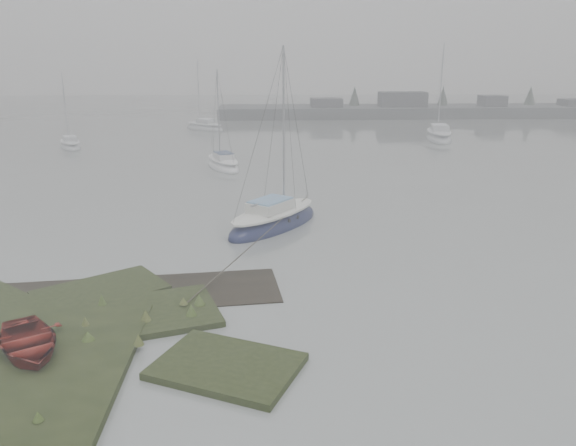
# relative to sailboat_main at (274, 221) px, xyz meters

# --- Properties ---
(ground) EXTENTS (160.00, 160.00, 0.00)m
(ground) POSITION_rel_sailboat_main_xyz_m (-1.99, 18.01, -0.27)
(ground) COLOR slate
(ground) RESTS_ON ground
(far_shoreline) EXTENTS (60.00, 8.00, 4.15)m
(far_shoreline) POSITION_rel_sailboat_main_xyz_m (24.86, 49.91, 0.58)
(far_shoreline) COLOR #4C4F51
(far_shoreline) RESTS_ON ground
(sailboat_main) EXTENTS (5.40, 6.17, 8.76)m
(sailboat_main) POSITION_rel_sailboat_main_xyz_m (0.00, 0.00, 0.00)
(sailboat_main) COLOR #12173A
(sailboat_main) RESTS_ON ground
(sailboat_white) EXTENTS (3.47, 5.50, 7.38)m
(sailboat_white) POSITION_rel_sailboat_main_xyz_m (-3.30, 14.74, -0.04)
(sailboat_white) COLOR white
(sailboat_white) RESTS_ON ground
(sailboat_far_a) EXTENTS (3.47, 5.07, 6.84)m
(sailboat_far_a) POSITION_rel_sailboat_main_xyz_m (-17.23, 24.65, -0.06)
(sailboat_far_a) COLOR #A5AAAF
(sailboat_far_a) RESTS_ON ground
(sailboat_far_b) EXTENTS (3.27, 7.06, 9.59)m
(sailboat_far_b) POSITION_rel_sailboat_main_xyz_m (16.52, 28.13, 0.03)
(sailboat_far_b) COLOR #B3BABE
(sailboat_far_b) RESTS_ON ground
(sailboat_far_c) EXTENTS (5.32, 5.21, 7.91)m
(sailboat_far_c) POSITION_rel_sailboat_main_xyz_m (-6.70, 36.87, -0.03)
(sailboat_far_c) COLOR #B1B5BB
(sailboat_far_c) RESTS_ON ground
(dinghy) EXTENTS (3.28, 3.57, 0.60)m
(dinghy) POSITION_rel_sailboat_main_xyz_m (-6.66, -11.77, 0.25)
(dinghy) COLOR maroon
(dinghy) RESTS_ON marsh_bank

